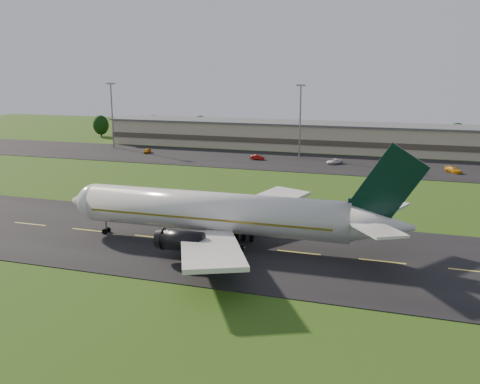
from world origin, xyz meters
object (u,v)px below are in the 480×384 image
(terminal, at_px, (315,137))
(service_vehicle_d, at_px, (454,170))
(service_vehicle_a, at_px, (147,151))
(service_vehicle_c, at_px, (334,161))
(airliner, at_px, (220,213))
(light_mast_west, at_px, (112,107))
(service_vehicle_b, at_px, (257,157))
(light_mast_centre, at_px, (300,112))

(terminal, relative_size, service_vehicle_d, 31.05)
(service_vehicle_a, bearing_deg, service_vehicle_c, -15.79)
(airliner, bearing_deg, service_vehicle_c, 84.66)
(light_mast_west, distance_m, service_vehicle_b, 52.09)
(terminal, relative_size, light_mast_centre, 7.13)
(terminal, distance_m, light_mast_west, 64.10)
(service_vehicle_a, distance_m, service_vehicle_c, 55.71)
(terminal, bearing_deg, service_vehicle_d, -35.66)
(service_vehicle_b, distance_m, service_vehicle_d, 50.39)
(light_mast_west, distance_m, service_vehicle_a, 20.71)
(airliner, relative_size, light_mast_centre, 2.52)
(service_vehicle_d, bearing_deg, service_vehicle_c, 133.72)
(airliner, relative_size, service_vehicle_c, 10.94)
(service_vehicle_a, xyz_separation_m, service_vehicle_b, (34.55, -1.35, -0.03))
(light_mast_centre, bearing_deg, light_mast_west, 180.00)
(airliner, relative_size, service_vehicle_d, 10.98)
(service_vehicle_b, bearing_deg, service_vehicle_a, 83.28)
(light_mast_west, xyz_separation_m, service_vehicle_b, (50.02, -8.17, -12.00))
(light_mast_west, bearing_deg, service_vehicle_b, -9.27)
(service_vehicle_d, bearing_deg, terminal, 105.01)
(terminal, height_order, light_mast_west, light_mast_west)
(airliner, distance_m, light_mast_centre, 80.59)
(service_vehicle_d, bearing_deg, light_mast_centre, 124.45)
(terminal, distance_m, service_vehicle_a, 51.46)
(terminal, height_order, service_vehicle_b, terminal)
(service_vehicle_b, xyz_separation_m, service_vehicle_c, (21.15, 0.00, 0.01))
(airliner, xyz_separation_m, service_vehicle_d, (34.67, 68.27, -3.88))
(service_vehicle_c, bearing_deg, airliner, -56.22)
(light_mast_west, xyz_separation_m, light_mast_centre, (60.00, 0.00, 0.00))
(airliner, distance_m, service_vehicle_c, 72.14)
(airliner, bearing_deg, light_mast_centre, 93.10)
(light_mast_centre, distance_m, service_vehicle_a, 46.60)
(light_mast_centre, relative_size, service_vehicle_d, 4.36)
(light_mast_west, height_order, service_vehicle_d, light_mast_west)
(light_mast_west, relative_size, light_mast_centre, 1.00)
(light_mast_west, height_order, service_vehicle_a, light_mast_west)
(service_vehicle_a, xyz_separation_m, service_vehicle_c, (55.69, -1.35, -0.02))
(service_vehicle_d, bearing_deg, service_vehicle_a, 137.36)
(service_vehicle_b, height_order, service_vehicle_c, service_vehicle_c)
(terminal, height_order, service_vehicle_a, terminal)
(service_vehicle_c, bearing_deg, service_vehicle_d, 31.25)
(light_mast_west, relative_size, service_vehicle_b, 5.23)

